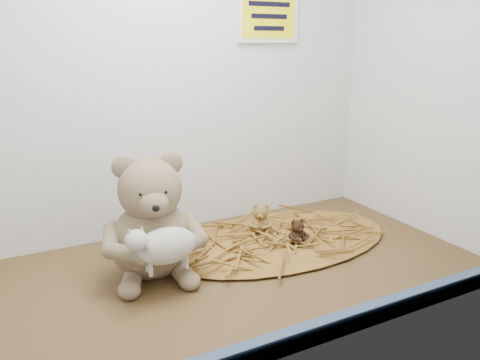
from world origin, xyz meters
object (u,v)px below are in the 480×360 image
mini_teddy_tan (261,218)px  mini_teddy_brown (297,231)px  main_teddy (151,215)px  toy_lamb (166,246)px

mini_teddy_tan → mini_teddy_brown: 11.13cm
mini_teddy_tan → main_teddy: bearing=-132.8°
main_teddy → mini_teddy_brown: size_ratio=4.23×
mini_teddy_tan → mini_teddy_brown: bearing=-32.1°
main_teddy → toy_lamb: 10.10cm
mini_teddy_tan → mini_teddy_brown: size_ratio=1.21×
main_teddy → toy_lamb: bearing=-80.4°
toy_lamb → mini_teddy_brown: (35.14, 6.31, -5.89)cm
main_teddy → mini_teddy_tan: main_teddy is taller
toy_lamb → mini_teddy_tan: bearing=28.2°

